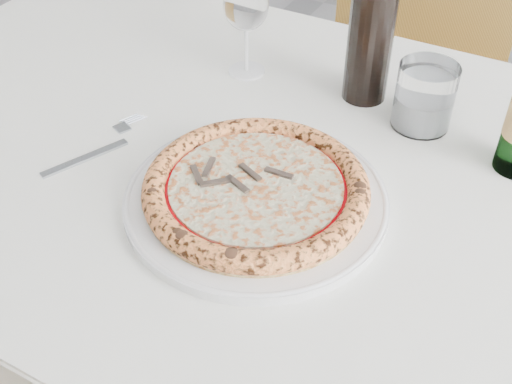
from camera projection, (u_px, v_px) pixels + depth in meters
dining_table at (288, 207)px, 0.96m from camera, size 1.49×0.88×0.76m
chair_far at (423, 49)px, 1.62m from camera, size 0.59×0.59×0.93m
plate at (256, 198)px, 0.84m from camera, size 0.35×0.35×0.02m
pizza at (256, 188)px, 0.83m from camera, size 0.29×0.29×0.03m
fork at (98, 148)px, 0.93m from camera, size 0.06×0.19×0.00m
wine_glass at (246, 7)px, 1.02m from camera, size 0.07×0.07×0.16m
tumbler at (424, 100)px, 0.95m from camera, size 0.09×0.09×0.10m
wine_bottle at (372, 26)px, 0.96m from camera, size 0.07×0.07×0.29m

